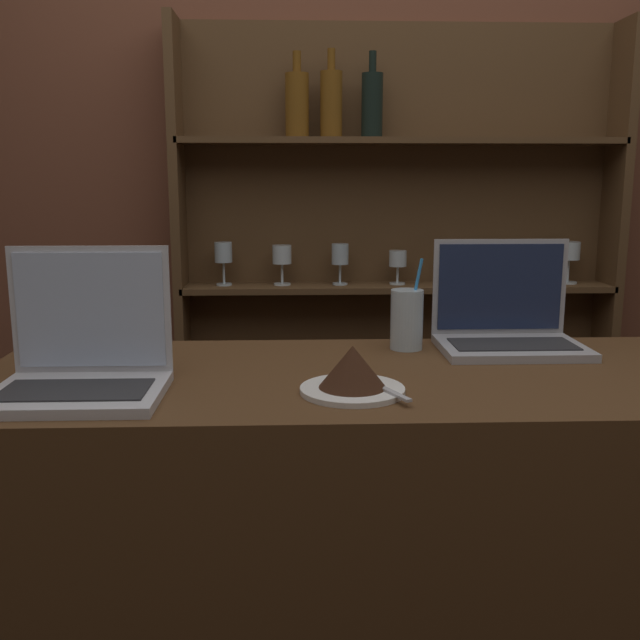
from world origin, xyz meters
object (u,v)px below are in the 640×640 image
at_px(laptop_near, 83,361).
at_px(cake_plate, 353,372).
at_px(laptop_far, 507,324).
at_px(water_glass, 407,319).

distance_m(laptop_near, cake_plate, 0.48).
xyz_separation_m(laptop_far, cake_plate, (-0.37, -0.33, -0.02)).
xyz_separation_m(laptop_near, water_glass, (0.62, 0.31, 0.01)).
bearing_deg(laptop_far, water_glass, -179.24).
relative_size(laptop_near, laptop_far, 0.94).
bearing_deg(laptop_near, laptop_far, 19.99).
distance_m(laptop_far, cake_plate, 0.50).
bearing_deg(laptop_far, laptop_near, -160.01).
xyz_separation_m(laptop_near, cake_plate, (0.48, -0.02, -0.02)).
height_order(laptop_near, cake_plate, laptop_near).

